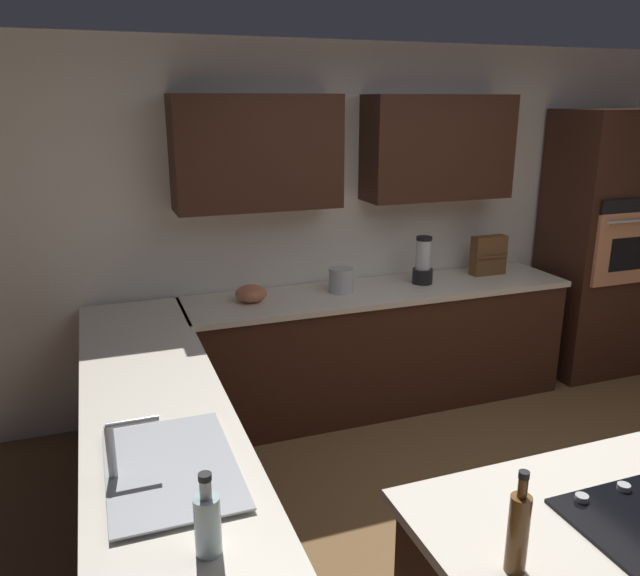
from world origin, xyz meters
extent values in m
plane|color=brown|center=(0.00, 0.00, 0.00)|extent=(14.00, 14.00, 0.00)
cube|color=white|center=(0.00, -2.10, 1.30)|extent=(6.00, 0.10, 2.60)
cube|color=#381E14|center=(-0.40, -1.88, 1.87)|extent=(1.10, 0.34, 0.74)
cube|color=#381E14|center=(0.95, -1.88, 1.87)|extent=(1.10, 0.34, 0.74)
cube|color=#381E14|center=(0.10, -1.72, 0.43)|extent=(2.80, 0.60, 0.86)
cube|color=silver|center=(0.10, -1.72, 0.88)|extent=(2.84, 0.64, 0.04)
cube|color=#381E14|center=(1.82, -0.55, 0.43)|extent=(0.60, 2.90, 0.86)
cube|color=silver|center=(1.82, -0.55, 0.88)|extent=(0.64, 2.94, 0.04)
cube|color=#381E14|center=(-1.85, -1.72, 1.07)|extent=(0.80, 0.60, 2.14)
cube|color=tan|center=(-1.85, -1.41, 1.11)|extent=(0.66, 0.03, 0.56)
cube|color=black|center=(-1.85, -1.39, 1.07)|extent=(0.40, 0.01, 0.26)
cube|color=black|center=(-1.85, -1.41, 1.44)|extent=(0.66, 0.02, 0.11)
cylinder|color=silver|center=(-1.85, -1.37, 1.33)|extent=(0.56, 0.02, 0.02)
cube|color=#515456|center=(1.82, -0.05, 0.91)|extent=(0.40, 0.30, 0.02)
cube|color=#515456|center=(1.82, 0.29, 0.91)|extent=(0.40, 0.30, 0.02)
cube|color=#B7BABF|center=(1.82, 0.12, 0.92)|extent=(0.46, 0.70, 0.01)
cylinder|color=#B7BABF|center=(2.02, 0.12, 1.01)|extent=(0.03, 0.03, 0.22)
cylinder|color=#B7BABF|center=(1.94, 0.12, 1.12)|extent=(0.18, 0.02, 0.02)
cylinder|color=#B2B2B7|center=(0.38, 0.79, 0.92)|extent=(0.04, 0.04, 0.02)
cylinder|color=#B2B2B7|center=(0.56, 0.79, 0.92)|extent=(0.04, 0.04, 0.02)
cylinder|color=black|center=(-0.25, -1.75, 0.96)|extent=(0.15, 0.15, 0.11)
cylinder|color=silver|center=(-0.25, -1.75, 1.12)|extent=(0.11, 0.11, 0.22)
cylinder|color=black|center=(-0.25, -1.75, 1.24)|extent=(0.12, 0.12, 0.03)
ellipsoid|color=#CC724C|center=(1.05, -1.75, 0.96)|extent=(0.21, 0.21, 0.12)
cube|color=brown|center=(-0.85, -1.80, 1.05)|extent=(0.27, 0.10, 0.30)
cube|color=brown|center=(-0.85, -1.75, 1.05)|extent=(0.26, 0.02, 0.02)
cylinder|color=#B7BABF|center=(0.40, -1.75, 0.99)|extent=(0.17, 0.17, 0.17)
cylinder|color=silver|center=(1.77, 0.60, 0.99)|extent=(0.08, 0.08, 0.19)
cylinder|color=silver|center=(1.77, 0.60, 1.12)|extent=(0.04, 0.04, 0.06)
cylinder|color=black|center=(1.77, 0.60, 1.16)|extent=(0.04, 0.04, 0.02)
cylinder|color=brown|center=(0.96, 0.97, 1.02)|extent=(0.06, 0.06, 0.24)
cylinder|color=brown|center=(0.96, 0.97, 1.17)|extent=(0.03, 0.03, 0.06)
cylinder|color=black|center=(0.96, 0.97, 1.21)|extent=(0.03, 0.03, 0.02)
camera|label=1|loc=(2.00, 2.19, 2.20)|focal=35.27mm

